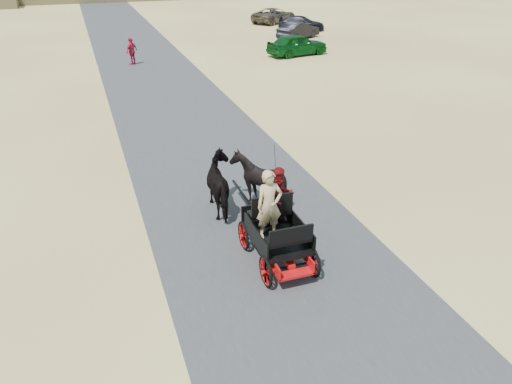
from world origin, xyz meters
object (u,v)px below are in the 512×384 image
object	(u,v)px
carriage	(277,248)
car_d	(274,15)
car_b	(298,30)
car_c	(301,23)
pedestrian	(132,51)
horse_right	(258,180)
car_a	(297,45)
horse_left	(223,185)

from	to	relation	value
carriage	car_d	xyz separation A→B (m)	(14.61, 37.88, 0.34)
car_b	car_c	distance (m)	4.52
car_b	car_c	world-z (taller)	car_b
carriage	pedestrian	size ratio (longest dim) A/B	1.39
horse_right	car_a	world-z (taller)	horse_right
car_c	horse_right	bearing A→B (deg)	-173.14
car_a	carriage	bearing A→B (deg)	144.90
car_a	car_d	bearing A→B (deg)	-25.49
horse_left	car_b	bearing A→B (deg)	-118.04
carriage	horse_right	xyz separation A→B (m)	(0.55, 3.00, 0.49)
carriage	pedestrian	distance (m)	23.98
car_a	car_b	xyz separation A→B (m)	(2.69, 5.94, -0.07)
horse_right	car_a	distance (m)	22.45
carriage	pedestrian	xyz separation A→B (m)	(-0.72, 23.96, 0.50)
carriage	car_c	bearing A→B (deg)	65.05
pedestrian	car_a	size ratio (longest dim) A/B	0.39
car_c	pedestrian	bearing A→B (deg)	152.54
horse_left	car_a	world-z (taller)	horse_left
horse_right	car_d	distance (m)	37.60
horse_left	car_b	xyz separation A→B (m)	(13.85, 26.01, -0.17)
horse_left	car_a	bearing A→B (deg)	-119.09
car_a	car_c	bearing A→B (deg)	-35.89
car_a	car_d	xyz separation A→B (m)	(3.99, 14.81, -0.05)
pedestrian	car_b	size ratio (longest dim) A/B	0.42
car_c	car_d	bearing A→B (deg)	41.99
car_a	horse_left	bearing A→B (deg)	140.52
car_b	car_d	world-z (taller)	car_d
car_a	pedestrian	bearing A→B (deg)	75.11
horse_right	pedestrian	bearing A→B (deg)	-86.53
car_b	car_c	bearing A→B (deg)	-56.66
horse_left	horse_right	world-z (taller)	horse_right
carriage	pedestrian	bearing A→B (deg)	91.72
car_d	carriage	bearing A→B (deg)	126.41
horse_left	car_d	size ratio (longest dim) A/B	0.40
horse_left	car_a	xyz separation A→B (m)	(11.17, 20.07, -0.10)
carriage	horse_left	distance (m)	3.09
horse_left	car_d	world-z (taller)	horse_left
carriage	car_b	xyz separation A→B (m)	(13.30, 29.01, 0.32)
car_a	car_c	xyz separation A→B (m)	(4.75, 9.96, -0.14)
horse_left	car_c	xyz separation A→B (m)	(15.92, 30.03, -0.24)
carriage	car_b	world-z (taller)	car_b
pedestrian	car_d	world-z (taller)	pedestrian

